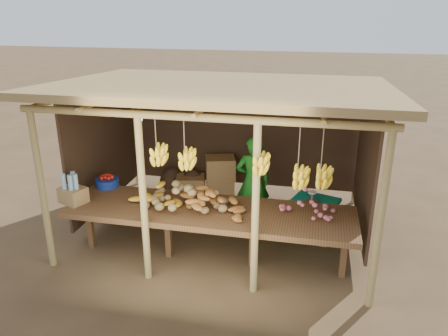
# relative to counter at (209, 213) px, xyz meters

# --- Properties ---
(ground) EXTENTS (60.00, 60.00, 0.00)m
(ground) POSITION_rel_counter_xyz_m (-0.00, 0.95, -0.74)
(ground) COLOR brown
(ground) RESTS_ON ground
(stall_structure) EXTENTS (4.70, 3.50, 2.43)m
(stall_structure) POSITION_rel_counter_xyz_m (0.06, 0.91, 1.18)
(stall_structure) COLOR tan
(stall_structure) RESTS_ON ground
(counter) EXTENTS (3.90, 1.05, 0.80)m
(counter) POSITION_rel_counter_xyz_m (0.00, 0.00, 0.00)
(counter) COLOR brown
(counter) RESTS_ON ground
(potato_heap) EXTENTS (1.16, 0.82, 0.37)m
(potato_heap) POSITION_rel_counter_xyz_m (-0.32, 0.00, 0.25)
(potato_heap) COLOR olive
(potato_heap) RESTS_ON counter
(sweet_potato_heap) EXTENTS (1.00, 0.67, 0.36)m
(sweet_potato_heap) POSITION_rel_counter_xyz_m (-0.02, -0.07, 0.24)
(sweet_potato_heap) COLOR #A4652A
(sweet_potato_heap) RESTS_ON counter
(onion_heap) EXTENTS (0.82, 0.61, 0.35)m
(onion_heap) POSITION_rel_counter_xyz_m (1.27, 0.09, 0.24)
(onion_heap) COLOR #CB6370
(onion_heap) RESTS_ON counter
(banana_pile) EXTENTS (0.77, 0.59, 0.35)m
(banana_pile) POSITION_rel_counter_xyz_m (-0.73, 0.12, 0.24)
(banana_pile) COLOR yellow
(banana_pile) RESTS_ON counter
(tomato_basin) EXTENTS (0.35, 0.35, 0.18)m
(tomato_basin) POSITION_rel_counter_xyz_m (-1.71, 0.46, 0.14)
(tomato_basin) COLOR navy
(tomato_basin) RESTS_ON counter
(bottle_box) EXTENTS (0.42, 0.38, 0.44)m
(bottle_box) POSITION_rel_counter_xyz_m (-1.90, -0.17, 0.23)
(bottle_box) COLOR #A17948
(bottle_box) RESTS_ON counter
(vendor) EXTENTS (0.61, 0.46, 1.49)m
(vendor) POSITION_rel_counter_xyz_m (0.41, 1.25, 0.01)
(vendor) COLOR #19731C
(vendor) RESTS_ON ground
(tarp_crate) EXTENTS (0.81, 0.75, 0.79)m
(tarp_crate) POSITION_rel_counter_xyz_m (1.39, 1.03, -0.41)
(tarp_crate) COLOR brown
(tarp_crate) RESTS_ON ground
(carton_stack) EXTENTS (1.16, 0.52, 0.82)m
(carton_stack) POSITION_rel_counter_xyz_m (-0.48, 2.01, -0.38)
(carton_stack) COLOR #A17948
(carton_stack) RESTS_ON ground
(burlap_sacks) EXTENTS (0.87, 0.45, 0.61)m
(burlap_sacks) POSITION_rel_counter_xyz_m (-1.07, 2.15, -0.47)
(burlap_sacks) COLOR #442F1F
(burlap_sacks) RESTS_ON ground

